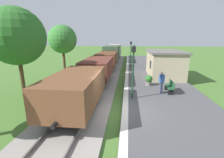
# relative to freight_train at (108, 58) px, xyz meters

# --- Properties ---
(ground_plane) EXTENTS (160.00, 160.00, 0.00)m
(ground_plane) POSITION_rel_freight_train_xyz_m (2.40, -13.98, -1.53)
(ground_plane) COLOR #47702D
(platform_slab) EXTENTS (6.00, 60.00, 0.25)m
(platform_slab) POSITION_rel_freight_train_xyz_m (5.60, -13.98, -1.40)
(platform_slab) COLOR #4C4C4F
(platform_slab) RESTS_ON ground
(platform_edge_stripe) EXTENTS (0.36, 60.00, 0.01)m
(platform_edge_stripe) POSITION_rel_freight_train_xyz_m (2.80, -13.98, -1.27)
(platform_edge_stripe) COLOR silver
(platform_edge_stripe) RESTS_ON platform_slab
(track_ballast) EXTENTS (3.80, 60.00, 0.12)m
(track_ballast) POSITION_rel_freight_train_xyz_m (-0.00, -13.98, -1.47)
(track_ballast) COLOR gray
(track_ballast) RESTS_ON ground
(rail_near) EXTENTS (0.07, 60.00, 0.14)m
(rail_near) POSITION_rel_freight_train_xyz_m (0.72, -13.98, -1.34)
(rail_near) COLOR slate
(rail_near) RESTS_ON track_ballast
(rail_far) EXTENTS (0.07, 60.00, 0.14)m
(rail_far) POSITION_rel_freight_train_xyz_m (-0.72, -13.98, -1.34)
(rail_far) COLOR slate
(rail_far) RESTS_ON track_ballast
(freight_train) EXTENTS (2.50, 32.60, 2.72)m
(freight_train) POSITION_rel_freight_train_xyz_m (0.00, 0.00, 0.00)
(freight_train) COLOR brown
(freight_train) RESTS_ON rail_near
(station_hut) EXTENTS (3.50, 5.80, 2.78)m
(station_hut) POSITION_rel_freight_train_xyz_m (6.80, -4.93, 0.13)
(station_hut) COLOR tan
(station_hut) RESTS_ON platform_slab
(bench_near_hut) EXTENTS (0.42, 1.50, 0.91)m
(bench_near_hut) POSITION_rel_freight_train_xyz_m (6.16, -10.46, -0.80)
(bench_near_hut) COLOR #1E4C2D
(bench_near_hut) RESTS_ON platform_slab
(bench_down_platform) EXTENTS (0.42, 1.50, 0.91)m
(bench_down_platform) POSITION_rel_freight_train_xyz_m (6.16, 0.49, -0.80)
(bench_down_platform) COLOR #1E4C2D
(bench_down_platform) RESTS_ON platform_slab
(person_waiting) EXTENTS (0.37, 0.44, 1.71)m
(person_waiting) POSITION_rel_freight_train_xyz_m (5.43, -10.76, -0.34)
(person_waiting) COLOR #474C66
(person_waiting) RESTS_ON platform_slab
(potted_planter) EXTENTS (0.64, 0.64, 0.92)m
(potted_planter) POSITION_rel_freight_train_xyz_m (4.76, -8.69, -0.80)
(potted_planter) COLOR slate
(potted_planter) RESTS_ON platform_slab
(lamp_post_near) EXTENTS (0.28, 0.28, 3.70)m
(lamp_post_near) POSITION_rel_freight_train_xyz_m (3.24, -12.02, 1.28)
(lamp_post_near) COLOR #193823
(lamp_post_near) RESTS_ON platform_slab
(lamp_post_far) EXTENTS (0.28, 0.28, 3.70)m
(lamp_post_far) POSITION_rel_freight_train_xyz_m (3.24, 0.65, 1.28)
(lamp_post_far) COLOR #193823
(lamp_post_far) RESTS_ON platform_slab
(tree_trackside_mid) EXTENTS (3.96, 3.96, 6.41)m
(tree_trackside_mid) POSITION_rel_freight_train_xyz_m (-4.82, -11.93, 2.90)
(tree_trackside_mid) COLOR #4C3823
(tree_trackside_mid) RESTS_ON ground
(tree_trackside_far) EXTENTS (3.05, 3.05, 5.72)m
(tree_trackside_far) POSITION_rel_freight_train_xyz_m (-4.24, -5.37, 2.65)
(tree_trackside_far) COLOR #4C3823
(tree_trackside_far) RESTS_ON ground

